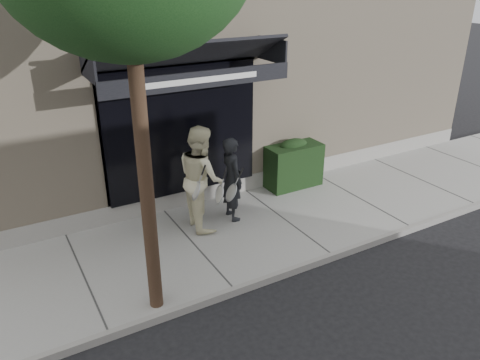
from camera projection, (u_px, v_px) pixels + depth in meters
ground at (283, 223)px, 9.61m from camera, size 80.00×80.00×0.00m
sidewalk at (283, 220)px, 9.58m from camera, size 20.00×3.00×0.12m
curb at (332, 257)px, 8.35m from camera, size 20.00×0.10×0.14m
building_facade at (181, 53)px, 12.42m from camera, size 14.30×8.04×5.64m
hedge at (292, 164)px, 10.83m from camera, size 1.30×0.70×1.14m
pedestrian_front at (232, 179)px, 9.23m from camera, size 0.79×0.83×1.72m
pedestrian_back at (201, 177)px, 8.90m from camera, size 0.87×1.06×2.04m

